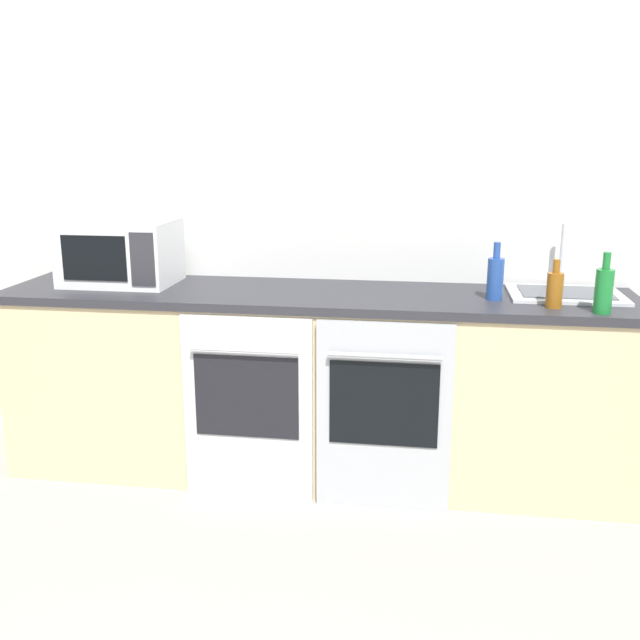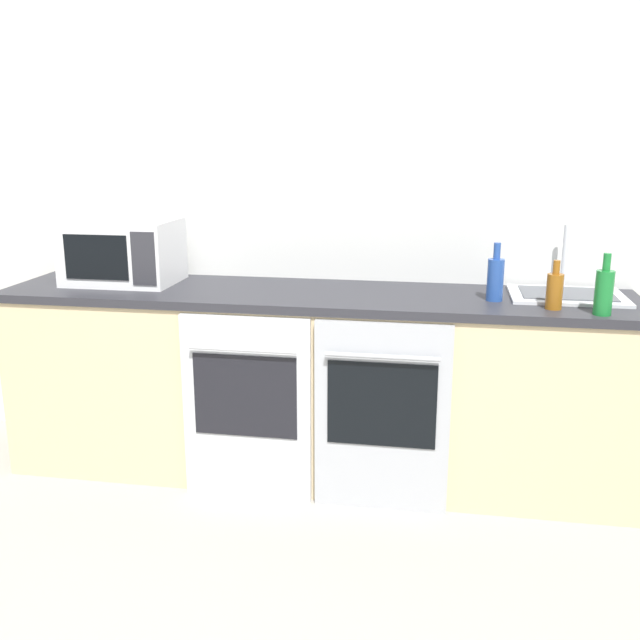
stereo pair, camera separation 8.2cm
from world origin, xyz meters
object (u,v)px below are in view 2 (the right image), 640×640
object	(u,v)px
oven_left	(246,408)
bottle_amber	(555,290)
bottle_blue	(495,278)
oven_right	(382,417)
microwave	(123,251)
bottle_green	(604,291)
sink	(567,293)

from	to	relation	value
oven_left	bottle_amber	distance (m)	1.44
bottle_blue	oven_right	bearing A→B (deg)	-148.90
microwave	oven_left	bearing A→B (deg)	-27.67
oven_left	bottle_amber	xyz separation A→B (m)	(1.32, 0.16, 0.56)
oven_right	bottle_amber	distance (m)	0.91
bottle_green	microwave	bearing A→B (deg)	172.54
oven_right	microwave	world-z (taller)	microwave
microwave	sink	distance (m)	2.14
oven_left	sink	world-z (taller)	sink
oven_right	sink	world-z (taller)	sink
oven_right	bottle_green	xyz separation A→B (m)	(0.89, 0.09, 0.58)
bottle_blue	sink	world-z (taller)	sink
oven_right	microwave	distance (m)	1.53
oven_left	bottle_green	bearing A→B (deg)	3.38
bottle_green	bottle_blue	bearing A→B (deg)	155.29
oven_left	microwave	bearing A→B (deg)	152.33
oven_left	sink	bearing A→B (deg)	16.33
bottle_amber	bottle_green	bearing A→B (deg)	-21.04
oven_left	microwave	xyz separation A→B (m)	(-0.73, 0.38, 0.63)
oven_right	bottle_amber	bearing A→B (deg)	12.70
bottle_blue	sink	bearing A→B (deg)	21.61
oven_right	bottle_blue	xyz separation A→B (m)	(0.47, 0.28, 0.58)
bottle_amber	bottle_blue	bearing A→B (deg)	152.61
sink	oven_right	bearing A→B (deg)	-152.64
microwave	bottle_amber	world-z (taller)	microwave
oven_left	bottle_amber	bearing A→B (deg)	6.88
oven_right	bottle_green	bearing A→B (deg)	5.70
bottle_amber	sink	size ratio (longest dim) A/B	0.41
oven_left	bottle_green	distance (m)	1.61
oven_left	oven_right	world-z (taller)	same
oven_left	bottle_blue	xyz separation A→B (m)	(1.08, 0.28, 0.58)
oven_left	microwave	world-z (taller)	microwave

